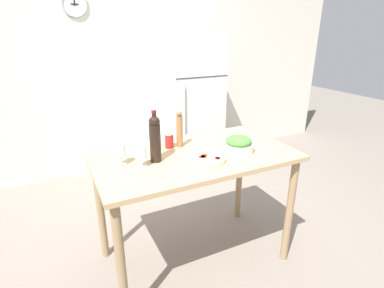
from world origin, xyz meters
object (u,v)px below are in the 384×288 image
at_px(refrigerator, 190,104).
at_px(wine_bottle, 155,138).
at_px(wine_glass_far, 120,151).
at_px(salt_canister, 169,140).
at_px(wine_glass_near, 141,153).
at_px(homemade_pizza, 206,158).
at_px(salad_bowl, 238,145).
at_px(pepper_mill, 179,130).

height_order(refrigerator, wine_bottle, refrigerator).
bearing_deg(wine_glass_far, salt_canister, 19.91).
distance_m(wine_bottle, wine_glass_far, 0.24).
bearing_deg(wine_glass_near, wine_bottle, 23.81).
height_order(refrigerator, homemade_pizza, refrigerator).
distance_m(refrigerator, wine_glass_near, 2.02).
bearing_deg(salad_bowl, wine_glass_far, 169.49).
relative_size(homemade_pizza, salt_canister, 2.29).
xyz_separation_m(wine_glass_near, salad_bowl, (0.70, -0.06, -0.04)).
distance_m(refrigerator, wine_glass_far, 2.01).
relative_size(refrigerator, wine_glass_far, 11.93).
distance_m(wine_glass_near, homemade_pizza, 0.44).
bearing_deg(wine_bottle, homemade_pizza, -23.20).
distance_m(wine_glass_near, salad_bowl, 0.70).
distance_m(wine_bottle, wine_glass_near, 0.14).
distance_m(wine_glass_far, salad_bowl, 0.82).
bearing_deg(wine_glass_near, wine_glass_far, 140.26).
height_order(wine_bottle, wine_glass_far, wine_bottle).
distance_m(salad_bowl, homemade_pizza, 0.28).
xyz_separation_m(wine_bottle, homemade_pizza, (0.31, -0.13, -0.15)).
relative_size(wine_glass_near, salad_bowl, 0.65).
relative_size(wine_bottle, wine_glass_far, 2.43).
bearing_deg(pepper_mill, wine_glass_far, -164.72).
relative_size(refrigerator, salad_bowl, 7.80).
height_order(wine_bottle, homemade_pizza, wine_bottle).
relative_size(refrigerator, salt_canister, 14.51).
bearing_deg(wine_bottle, salad_bowl, -10.36).
bearing_deg(wine_glass_near, salt_canister, 39.62).
distance_m(pepper_mill, homemade_pizza, 0.33).
relative_size(refrigerator, homemade_pizza, 6.35).
xyz_separation_m(wine_bottle, wine_glass_near, (-0.11, -0.05, -0.07)).
xyz_separation_m(homemade_pizza, salt_canister, (-0.14, 0.32, 0.04)).
bearing_deg(refrigerator, wine_bottle, -122.56).
xyz_separation_m(wine_bottle, salad_bowl, (0.58, -0.11, -0.11)).
relative_size(salad_bowl, salt_canister, 1.86).
height_order(refrigerator, salt_canister, refrigerator).
bearing_deg(wine_glass_far, pepper_mill, 15.28).
bearing_deg(pepper_mill, salad_bowl, -39.59).
bearing_deg(homemade_pizza, wine_glass_far, 161.70).
distance_m(wine_glass_near, wine_glass_far, 0.14).
xyz_separation_m(salad_bowl, salt_canister, (-0.41, 0.29, 0.00)).
relative_size(refrigerator, wine_bottle, 4.90).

